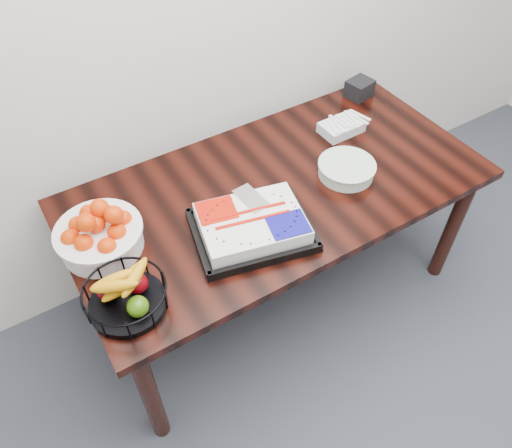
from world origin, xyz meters
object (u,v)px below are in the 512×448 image
tangerine_bowl (98,231)px  plate_stack (346,169)px  napkin_box (359,89)px  table (277,200)px  fruit_basket (126,295)px  cake_tray (252,226)px

tangerine_bowl → plate_stack: (1.04, -0.16, -0.06)m
tangerine_bowl → napkin_box: bearing=11.0°
table → plate_stack: 0.33m
tangerine_bowl → plate_stack: tangerine_bowl is taller
table → fruit_basket: size_ratio=6.35×
plate_stack → napkin_box: napkin_box is taller
table → tangerine_bowl: tangerine_bowl is taller
table → tangerine_bowl: (-0.75, 0.06, 0.18)m
tangerine_bowl → plate_stack: 1.06m
fruit_basket → plate_stack: 1.07m
tangerine_bowl → fruit_basket: tangerine_bowl is taller
napkin_box → plate_stack: bearing=-134.8°
table → fruit_basket: 0.82m
tangerine_bowl → table: bearing=-4.7°
napkin_box → table: bearing=-154.5°
tangerine_bowl → napkin_box: (1.49, 0.29, -0.04)m
tangerine_bowl → cake_tray: bearing=-24.7°
tangerine_bowl → napkin_box: tangerine_bowl is taller
cake_tray → table: bearing=36.3°
plate_stack → table: bearing=161.3°
cake_tray → tangerine_bowl: bearing=155.3°
plate_stack → fruit_basket: bearing=-172.5°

